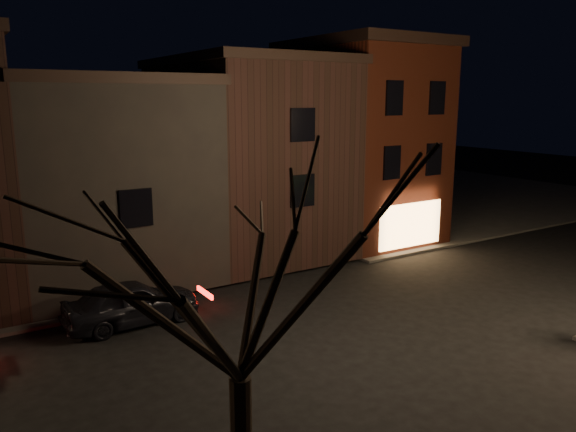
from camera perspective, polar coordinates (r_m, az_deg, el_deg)
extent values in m
plane|color=black|center=(20.05, 6.59, -10.55)|extent=(120.00, 120.00, 0.00)
cube|color=#2D2B28|center=(47.37, 10.34, 2.55)|extent=(30.00, 30.00, 0.12)
cube|color=#3E150B|center=(31.05, 7.37, 7.19)|extent=(6.00, 8.00, 10.00)
cube|color=black|center=(31.07, 7.64, 16.88)|extent=(6.50, 8.50, 0.50)
cube|color=#F0B46C|center=(28.63, 12.34, -0.88)|extent=(4.00, 0.12, 2.20)
cube|color=black|center=(28.31, -4.23, 5.79)|extent=(7.00, 10.00, 9.00)
cube|color=black|center=(28.20, -4.38, 15.33)|extent=(7.30, 10.30, 0.40)
cube|color=black|center=(25.79, -18.58, 3.48)|extent=(7.50, 10.00, 8.00)
cube|color=black|center=(25.56, -19.22, 12.82)|extent=(7.80, 10.30, 0.40)
imported|color=black|center=(20.15, -15.60, -8.44)|extent=(4.60, 1.94, 1.55)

